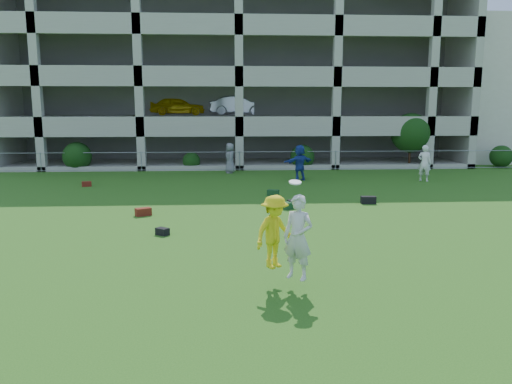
{
  "coord_description": "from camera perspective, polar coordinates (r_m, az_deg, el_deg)",
  "views": [
    {
      "loc": [
        -0.8,
        -11.64,
        3.93
      ],
      "look_at": [
        0.07,
        3.0,
        1.4
      ],
      "focal_mm": 35.0,
      "sensor_mm": 36.0,
      "label": 1
    }
  ],
  "objects": [
    {
      "name": "bystander_e",
      "position": [
        27.83,
        18.69,
        3.15
      ],
      "size": [
        0.84,
        0.78,
        1.92
      ],
      "primitive_type": "imported",
      "rotation": [
        0.0,
        0.0,
        2.54
      ],
      "color": "white",
      "rests_on": "ground"
    },
    {
      "name": "shrub_row",
      "position": [
        31.89,
        6.37,
        5.37
      ],
      "size": [
        34.38,
        2.52,
        3.5
      ],
      "color": "#163D11",
      "rests_on": "ground"
    },
    {
      "name": "ground",
      "position": [
        12.31,
        0.51,
        -8.83
      ],
      "size": [
        100.0,
        100.0,
        0.0
      ],
      "primitive_type": "plane",
      "color": "#235114",
      "rests_on": "ground"
    },
    {
      "name": "crate_d",
      "position": [
        19.6,
        4.24,
        -1.36
      ],
      "size": [
        0.46,
        0.46,
        0.3
      ],
      "primitive_type": "cube",
      "rotation": [
        0.0,
        0.0,
        0.39
      ],
      "color": "black",
      "rests_on": "ground"
    },
    {
      "name": "parking_garage",
      "position": [
        39.4,
        -2.3,
        12.81
      ],
      "size": [
        30.0,
        14.0,
        12.0
      ],
      "color": "#9E998C",
      "rests_on": "ground"
    },
    {
      "name": "frisbee_contest",
      "position": [
        10.84,
        3.05,
        -4.77
      ],
      "size": [
        1.47,
        1.24,
        2.1
      ],
      "color": "yellow",
      "rests_on": "ground"
    },
    {
      "name": "bag_black_b",
      "position": [
        15.72,
        -10.64,
        -4.45
      ],
      "size": [
        0.47,
        0.45,
        0.22
      ],
      "primitive_type": "cube",
      "rotation": [
        0.0,
        0.0,
        -0.68
      ],
      "color": "black",
      "rests_on": "ground"
    },
    {
      "name": "fence",
      "position": [
        30.83,
        -1.89,
        3.6
      ],
      "size": [
        36.06,
        0.06,
        1.2
      ],
      "color": "gray",
      "rests_on": "ground"
    },
    {
      "name": "bystander_d",
      "position": [
        26.72,
        5.0,
        3.35
      ],
      "size": [
        1.82,
        1.35,
        1.91
      ],
      "primitive_type": "imported",
      "rotation": [
        0.0,
        0.0,
        3.65
      ],
      "color": "#203C95",
      "rests_on": "ground"
    },
    {
      "name": "bag_red_a",
      "position": [
        18.59,
        -12.76,
        -2.22
      ],
      "size": [
        0.63,
        0.52,
        0.28
      ],
      "primitive_type": "cube",
      "rotation": [
        0.0,
        0.0,
        0.48
      ],
      "color": "#55110E",
      "rests_on": "ground"
    },
    {
      "name": "bag_green_c",
      "position": [
        19.38,
        3.72,
        -1.54
      ],
      "size": [
        0.61,
        0.59,
        0.26
      ],
      "primitive_type": "cube",
      "rotation": [
        0.0,
        0.0,
        0.72
      ],
      "color": "#13351D",
      "rests_on": "ground"
    },
    {
      "name": "bystander_c",
      "position": [
        29.65,
        -3.0,
        3.89
      ],
      "size": [
        0.67,
        0.93,
        1.78
      ],
      "primitive_type": "imported",
      "rotation": [
        0.0,
        0.0,
        -1.45
      ],
      "color": "slate",
      "rests_on": "ground"
    },
    {
      "name": "bag_red_f",
      "position": [
        26.13,
        -18.79,
        0.88
      ],
      "size": [
        0.51,
        0.4,
        0.24
      ],
      "primitive_type": "cube",
      "rotation": [
        0.0,
        0.0,
        0.31
      ],
      "color": "#52190E",
      "rests_on": "ground"
    },
    {
      "name": "bag_green_g",
      "position": [
        22.24,
        1.97,
        -0.07
      ],
      "size": [
        0.57,
        0.45,
        0.25
      ],
      "primitive_type": "cube",
      "rotation": [
        0.0,
        0.0,
        -0.33
      ],
      "color": "#14391D",
      "rests_on": "ground"
    },
    {
      "name": "bag_black_e",
      "position": [
        20.87,
        12.71,
        -0.89
      ],
      "size": [
        0.62,
        0.35,
        0.3
      ],
      "primitive_type": "cube",
      "rotation": [
        0.0,
        0.0,
        -0.08
      ],
      "color": "black",
      "rests_on": "ground"
    }
  ]
}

